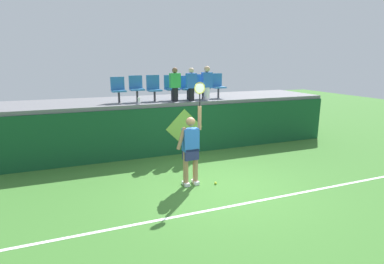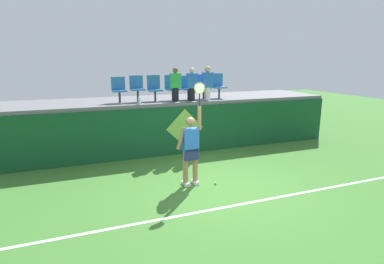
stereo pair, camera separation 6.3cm
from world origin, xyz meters
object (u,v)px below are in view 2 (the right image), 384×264
object	(u,v)px
stadium_chair_2	(154,87)
stadium_chair_6	(218,85)
stadium_chair_0	(119,88)
spectator_1	(208,82)
stadium_chair_1	(137,87)
spectator_2	(176,84)
tennis_ball	(215,183)
spectator_0	(192,84)
stadium_chair_5	(203,85)
water_bottle	(139,101)
stadium_chair_4	(188,87)
stadium_chair_3	(172,87)
tennis_player	(191,147)

from	to	relation	value
stadium_chair_2	stadium_chair_6	xyz separation A→B (m)	(2.36, -0.00, 0.02)
stadium_chair_0	spectator_1	world-z (taller)	spectator_1
stadium_chair_1	spectator_2	bearing A→B (deg)	-18.57
stadium_chair_1	stadium_chair_6	distance (m)	2.94
tennis_ball	stadium_chair_2	world-z (taller)	stadium_chair_2
stadium_chair_0	spectator_0	world-z (taller)	spectator_0
stadium_chair_0	spectator_1	bearing A→B (deg)	-8.01
tennis_ball	stadium_chair_5	distance (m)	4.30
water_bottle	spectator_1	bearing A→B (deg)	4.67
tennis_ball	stadium_chair_1	xyz separation A→B (m)	(-1.18, 3.55, 2.15)
stadium_chair_6	spectator_1	xyz separation A→B (m)	(-0.61, -0.42, 0.13)
water_bottle	spectator_2	distance (m)	1.35
tennis_ball	stadium_chair_6	distance (m)	4.51
stadium_chair_0	stadium_chair_1	bearing A→B (deg)	0.03
tennis_ball	stadium_chair_0	distance (m)	4.50
stadium_chair_1	spectator_1	size ratio (longest dim) A/B	0.74
stadium_chair_4	spectator_2	bearing A→B (deg)	-144.79
stadium_chair_4	stadium_chair_5	world-z (taller)	stadium_chair_5
stadium_chair_0	stadium_chair_1	distance (m)	0.59
tennis_ball	stadium_chair_0	world-z (taller)	stadium_chair_0
stadium_chair_5	stadium_chair_2	bearing A→B (deg)	179.85
stadium_chair_5	stadium_chair_0	bearing A→B (deg)	-179.97
stadium_chair_6	stadium_chair_3	bearing A→B (deg)	-179.94
stadium_chair_0	stadium_chair_1	world-z (taller)	stadium_chair_1
stadium_chair_6	spectator_2	xyz separation A→B (m)	(-1.75, -0.41, 0.10)
stadium_chair_0	stadium_chair_3	world-z (taller)	stadium_chair_3
stadium_chair_4	stadium_chair_1	bearing A→B (deg)	-179.97
stadium_chair_5	spectator_2	world-z (taller)	spectator_2
stadium_chair_2	spectator_1	size ratio (longest dim) A/B	0.74
stadium_chair_5	spectator_1	distance (m)	0.43
stadium_chair_1	stadium_chair_3	world-z (taller)	stadium_chair_1
stadium_chair_6	spectator_0	size ratio (longest dim) A/B	0.80
stadium_chair_0	stadium_chair_3	distance (m)	1.78
tennis_player	stadium_chair_1	world-z (taller)	stadium_chair_1
stadium_chair_3	spectator_2	world-z (taller)	spectator_2
tennis_player	spectator_0	bearing A→B (deg)	68.36
stadium_chair_1	stadium_chair_5	size ratio (longest dim) A/B	1.00
stadium_chair_5	spectator_2	xyz separation A→B (m)	(-1.14, -0.40, 0.10)
stadium_chair_6	stadium_chair_2	bearing A→B (deg)	179.97
water_bottle	stadium_chair_3	distance (m)	1.43
stadium_chair_2	stadium_chair_5	size ratio (longest dim) A/B	1.00
stadium_chair_2	stadium_chair_5	world-z (taller)	stadium_chair_2
stadium_chair_2	spectator_0	world-z (taller)	spectator_0
stadium_chair_4	spectator_0	world-z (taller)	spectator_0
tennis_player	stadium_chair_0	xyz separation A→B (m)	(-1.19, 3.32, 1.19)
water_bottle	spectator_0	bearing A→B (deg)	5.94
stadium_chair_0	spectator_2	size ratio (longest dim) A/B	0.74
stadium_chair_6	tennis_player	bearing A→B (deg)	-125.05
water_bottle	stadium_chair_2	distance (m)	0.95
stadium_chair_4	spectator_1	world-z (taller)	spectator_1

